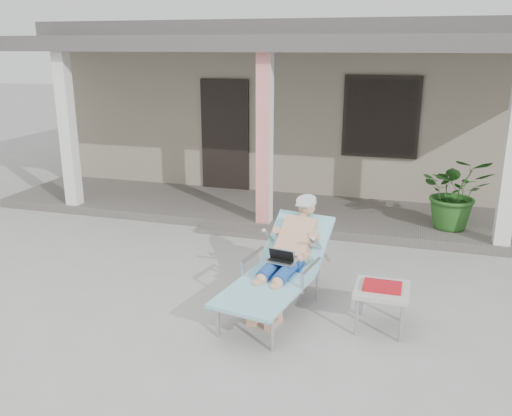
% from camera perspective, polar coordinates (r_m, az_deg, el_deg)
% --- Properties ---
extents(ground, '(60.00, 60.00, 0.00)m').
position_cam_1_polar(ground, '(6.82, -4.11, -8.03)').
color(ground, '#9E9E99').
rests_on(ground, ground).
extents(house, '(10.40, 5.40, 3.30)m').
position_cam_1_polar(house, '(12.53, 6.44, 11.22)').
color(house, gray).
rests_on(house, ground).
extents(porch_deck, '(10.00, 2.00, 0.15)m').
position_cam_1_polar(porch_deck, '(9.47, 2.28, -0.31)').
color(porch_deck, '#605B56').
rests_on(porch_deck, ground).
extents(porch_overhang, '(10.00, 2.30, 2.85)m').
position_cam_1_polar(porch_overhang, '(9.00, 2.39, 16.33)').
color(porch_overhang, silver).
rests_on(porch_overhang, porch_deck).
extents(porch_step, '(2.00, 0.30, 0.07)m').
position_cam_1_polar(porch_step, '(8.43, 0.32, -2.76)').
color(porch_step, '#605B56').
rests_on(porch_step, ground).
extents(lounger, '(1.02, 1.95, 1.23)m').
position_cam_1_polar(lounger, '(5.99, 2.88, -3.79)').
color(lounger, '#B7B7BC').
rests_on(lounger, ground).
extents(side_table, '(0.55, 0.55, 0.50)m').
position_cam_1_polar(side_table, '(5.79, 13.11, -8.58)').
color(side_table, '#B2B1AC').
rests_on(side_table, ground).
extents(potted_palm, '(1.07, 0.94, 1.13)m').
position_cam_1_polar(potted_palm, '(8.75, 20.29, 1.56)').
color(potted_palm, '#26591E').
rests_on(potted_palm, porch_deck).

